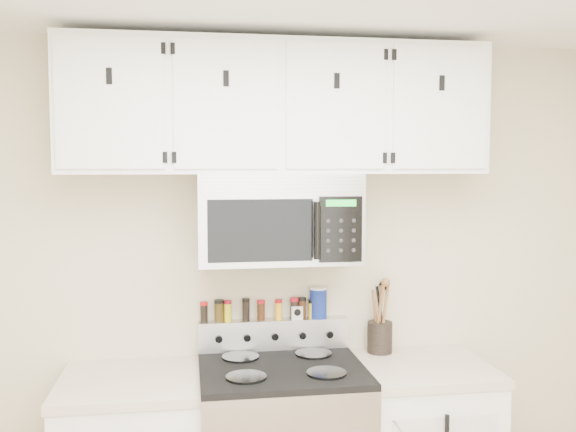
# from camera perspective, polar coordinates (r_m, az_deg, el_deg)

# --- Properties ---
(back_wall) EXTENTS (3.50, 0.01, 2.50)m
(back_wall) POSITION_cam_1_polar(r_m,az_deg,el_deg) (3.29, -1.37, -6.51)
(back_wall) COLOR #C4BB93
(back_wall) RESTS_ON floor
(microwave) EXTENTS (0.76, 0.44, 0.42)m
(microwave) POSITION_cam_1_polar(r_m,az_deg,el_deg) (3.05, -0.91, -0.18)
(microwave) COLOR #9E9EA3
(microwave) RESTS_ON back_wall
(upper_cabinets) EXTENTS (2.00, 0.35, 0.62)m
(upper_cabinets) POSITION_cam_1_polar(r_m,az_deg,el_deg) (3.08, -0.99, 9.55)
(upper_cabinets) COLOR white
(upper_cabinets) RESTS_ON back_wall
(utensil_crock) EXTENTS (0.13, 0.13, 0.37)m
(utensil_crock) POSITION_cam_1_polar(r_m,az_deg,el_deg) (3.38, 8.16, -10.39)
(utensil_crock) COLOR black
(utensil_crock) RESTS_ON base_cabinet_right
(kitchen_timer) EXTENTS (0.06, 0.05, 0.07)m
(kitchen_timer) POSITION_cam_1_polar(r_m,az_deg,el_deg) (3.30, 0.77, -8.55)
(kitchen_timer) COLOR silver
(kitchen_timer) RESTS_ON range
(salt_canister) EXTENTS (0.09, 0.09, 0.16)m
(salt_canister) POSITION_cam_1_polar(r_m,az_deg,el_deg) (3.31, 2.71, -7.68)
(salt_canister) COLOR navy
(salt_canister) RESTS_ON range
(spice_jar_0) EXTENTS (0.04, 0.04, 0.10)m
(spice_jar_0) POSITION_cam_1_polar(r_m,az_deg,el_deg) (3.25, -7.48, -8.46)
(spice_jar_0) COLOR black
(spice_jar_0) RESTS_ON range
(spice_jar_1) EXTENTS (0.05, 0.05, 0.11)m
(spice_jar_1) POSITION_cam_1_polar(r_m,az_deg,el_deg) (3.25, -6.14, -8.36)
(spice_jar_1) COLOR #3E2D0E
(spice_jar_1) RESTS_ON range
(spice_jar_2) EXTENTS (0.04, 0.04, 0.11)m
(spice_jar_2) POSITION_cam_1_polar(r_m,az_deg,el_deg) (3.26, -5.37, -8.38)
(spice_jar_2) COLOR gold
(spice_jar_2) RESTS_ON range
(spice_jar_3) EXTENTS (0.04, 0.04, 0.11)m
(spice_jar_3) POSITION_cam_1_polar(r_m,az_deg,el_deg) (3.26, -3.76, -8.28)
(spice_jar_3) COLOR black
(spice_jar_3) RESTS_ON range
(spice_jar_4) EXTENTS (0.04, 0.04, 0.10)m
(spice_jar_4) POSITION_cam_1_polar(r_m,az_deg,el_deg) (3.27, -2.41, -8.35)
(spice_jar_4) COLOR #3A1D0E
(spice_jar_4) RESTS_ON range
(spice_jar_5) EXTENTS (0.04, 0.04, 0.10)m
(spice_jar_5) POSITION_cam_1_polar(r_m,az_deg,el_deg) (3.28, -0.84, -8.30)
(spice_jar_5) COLOR gold
(spice_jar_5) RESTS_ON range
(spice_jar_6) EXTENTS (0.05, 0.05, 0.11)m
(spice_jar_6) POSITION_cam_1_polar(r_m,az_deg,el_deg) (3.29, 0.57, -8.20)
(spice_jar_6) COLOR black
(spice_jar_6) RESTS_ON range
(spice_jar_7) EXTENTS (0.04, 0.04, 0.11)m
(spice_jar_7) POSITION_cam_1_polar(r_m,az_deg,el_deg) (3.30, 1.25, -8.16)
(spice_jar_7) COLOR #3C1D0E
(spice_jar_7) RESTS_ON range
(spice_jar_8) EXTENTS (0.04, 0.04, 0.10)m
(spice_jar_8) POSITION_cam_1_polar(r_m,az_deg,el_deg) (3.31, 2.18, -8.25)
(spice_jar_8) COLOR yellow
(spice_jar_8) RESTS_ON range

